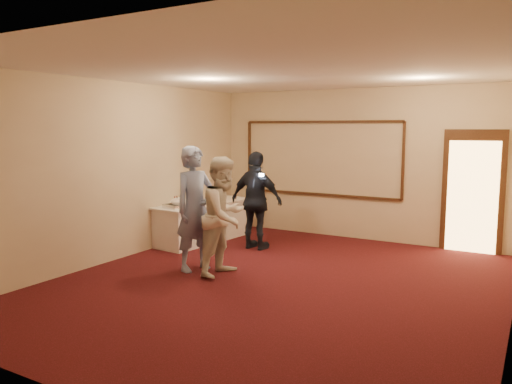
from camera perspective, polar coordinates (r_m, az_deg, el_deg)
floor at (r=7.26m, az=2.34°, el=-10.51°), size 7.00×7.00×0.00m
room_walls at (r=6.92m, az=2.43°, el=5.68°), size 6.04×7.04×3.02m
wall_molding at (r=10.42m, az=7.33°, el=3.83°), size 3.45×0.04×1.55m
doorway at (r=9.71m, az=23.52°, el=-0.05°), size 1.05×0.07×2.20m
buffet_table at (r=9.94m, az=-6.17°, el=-3.36°), size 1.08×2.27×0.77m
pavlova_tray at (r=9.25m, az=-8.73°, el=-1.26°), size 0.50×0.61×0.20m
cupcake_stand at (r=10.75m, az=-4.25°, el=0.32°), size 0.28×0.28×0.41m
plate_stack_a at (r=9.87m, az=-6.40°, el=-0.76°), size 0.17×0.17×0.15m
plate_stack_b at (r=9.99m, az=-4.49°, el=-0.56°), size 0.21×0.21×0.17m
tart at (r=9.49m, az=-6.54°, el=-1.38°), size 0.25×0.25×0.05m
man at (r=7.83m, az=-6.98°, el=-1.90°), size 0.64×0.81×1.95m
woman at (r=7.56m, az=-3.63°, el=-2.77°), size 0.71×0.90×1.80m
guest at (r=9.14m, az=0.05°, el=-0.99°), size 1.08×0.50×1.80m
camera_flash at (r=8.87m, az=0.62°, el=1.96°), size 0.08×0.05×0.05m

